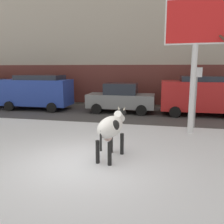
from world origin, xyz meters
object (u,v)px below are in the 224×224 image
object	(u,v)px
cow_holstein	(112,127)
car_red_van	(201,95)
car_blue_van	(37,91)
street_sign	(196,93)
car_grey_sedan	(121,98)
billboard	(196,30)
pedestrian_near_billboard	(126,93)

from	to	relation	value
cow_holstein	car_red_van	size ratio (longest dim) A/B	0.42
car_blue_van	street_sign	size ratio (longest dim) A/B	1.64
car_grey_sedan	cow_holstein	bearing A→B (deg)	-81.96
cow_holstein	car_blue_van	distance (m)	10.19
billboard	street_sign	size ratio (longest dim) A/B	1.97
car_blue_van	car_red_van	xyz separation A→B (m)	(10.55, 0.17, 0.00)
cow_holstein	street_sign	size ratio (longest dim) A/B	0.69
cow_holstein	street_sign	bearing A→B (deg)	56.40
car_blue_van	car_red_van	size ratio (longest dim) A/B	1.00
car_red_van	cow_holstein	bearing A→B (deg)	-115.74
billboard	car_red_van	world-z (taller)	billboard
pedestrian_near_billboard	street_sign	distance (m)	7.54
pedestrian_near_billboard	street_sign	xyz separation A→B (m)	(4.20, -6.21, 0.79)
car_blue_van	car_grey_sedan	distance (m)	5.74
car_red_van	car_blue_van	bearing A→B (deg)	-179.06
car_grey_sedan	pedestrian_near_billboard	xyz separation A→B (m)	(-0.12, 3.01, -0.03)
cow_holstein	pedestrian_near_billboard	bearing A→B (deg)	96.45
car_red_van	street_sign	world-z (taller)	street_sign
cow_holstein	car_blue_van	world-z (taller)	car_blue_van
pedestrian_near_billboard	car_red_van	bearing A→B (deg)	-31.05
cow_holstein	billboard	xyz separation A→B (m)	(2.74, 3.64, 3.31)
car_blue_van	pedestrian_near_billboard	distance (m)	6.44
car_red_van	pedestrian_near_billboard	world-z (taller)	car_red_van
pedestrian_near_billboard	street_sign	world-z (taller)	street_sign
street_sign	billboard	bearing A→B (deg)	-106.34
car_grey_sedan	street_sign	size ratio (longest dim) A/B	1.50
cow_holstein	car_grey_sedan	distance (m)	7.78
pedestrian_near_billboard	street_sign	size ratio (longest dim) A/B	0.61
car_red_van	street_sign	bearing A→B (deg)	-102.87
pedestrian_near_billboard	cow_holstein	bearing A→B (deg)	-83.55
car_grey_sedan	pedestrian_near_billboard	world-z (taller)	car_grey_sedan
car_blue_van	car_red_van	world-z (taller)	same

